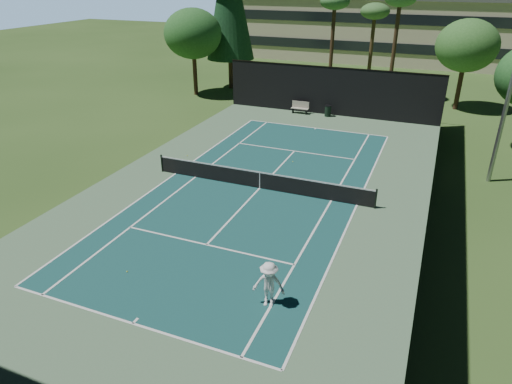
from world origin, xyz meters
TOP-DOWN VIEW (x-y plane):
  - ground at (0.00, 0.00)m, footprint 160.00×160.00m
  - apron_slab at (0.00, 0.00)m, footprint 18.00×32.00m
  - court_surface at (0.00, 0.00)m, footprint 10.97×23.77m
  - court_lines at (0.00, 0.00)m, footprint 11.07×23.87m
  - tennis_net at (0.00, 0.00)m, footprint 12.90×0.10m
  - fence at (0.00, 0.06)m, footprint 18.04×32.05m
  - player at (4.00, -9.16)m, footprint 1.27×0.86m
  - tennis_ball_a at (-2.03, -9.45)m, footprint 0.07×0.07m
  - tennis_ball_b at (-0.44, 2.07)m, footprint 0.07×0.07m
  - tennis_ball_c at (0.52, 4.45)m, footprint 0.07×0.07m
  - tennis_ball_d at (-6.31, 2.84)m, footprint 0.07×0.07m
  - park_bench at (-2.41, 15.46)m, footprint 1.50×0.45m
  - trash_bin at (0.04, 15.43)m, footprint 0.56×0.56m
  - palm_a at (-2.00, 24.00)m, footprint 2.80×2.80m
  - palm_b at (1.50, 26.00)m, footprint 2.80×2.80m
  - palm_c at (4.00, 23.00)m, footprint 2.80×2.80m
  - decid_tree_a at (10.00, 22.00)m, footprint 5.12×5.12m
  - decid_tree_c at (-14.00, 18.00)m, footprint 5.44×5.44m
  - campus_building at (0.00, 45.98)m, footprint 40.50×12.50m

SIDE VIEW (x-z plane):
  - ground at x=0.00m, z-range 0.00..0.00m
  - apron_slab at x=0.00m, z-range 0.00..0.01m
  - court_surface at x=0.00m, z-range 0.01..0.02m
  - court_lines at x=0.00m, z-range 0.02..0.02m
  - tennis_ball_a at x=-2.03m, z-range 0.00..0.07m
  - tennis_ball_b at x=-0.44m, z-range 0.00..0.07m
  - tennis_ball_c at x=0.52m, z-range 0.00..0.07m
  - tennis_ball_d at x=-6.31m, z-range 0.00..0.07m
  - trash_bin at x=0.04m, z-range 0.01..0.95m
  - park_bench at x=-2.41m, z-range 0.03..1.06m
  - tennis_net at x=0.00m, z-range 0.01..1.11m
  - player at x=4.00m, z-range 0.00..1.82m
  - fence at x=0.00m, z-range -0.01..4.02m
  - campus_building at x=0.00m, z-range 0.06..8.36m
  - decid_tree_a at x=10.00m, z-range 1.61..9.23m
  - decid_tree_c at x=-14.00m, z-range 1.72..9.81m
  - palm_b at x=1.50m, z-range 3.15..11.57m
  - palm_a at x=-2.00m, z-range 3.53..12.85m
  - palm_c at x=4.00m, z-range 3.72..13.49m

